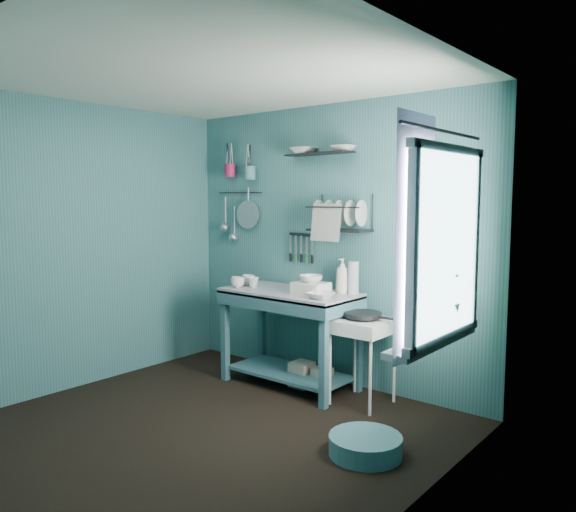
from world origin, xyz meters
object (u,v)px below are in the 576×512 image
Objects in this scene: mug_right at (248,280)px; utensil_cup_magenta at (230,171)px; colander at (248,215)px; wash_tub at (311,288)px; work_counter at (290,338)px; storage_tin_small at (322,379)px; mug_mid at (253,282)px; hotplate_stand at (362,361)px; utensil_cup_teal at (250,173)px; potted_plant at (437,294)px; frying_pan at (363,314)px; floor_basin at (365,445)px; water_bottle at (353,277)px; soap_bottle at (342,276)px; storage_tin_large at (302,374)px; dish_rack at (339,213)px; mug_left at (238,282)px.

utensil_cup_magenta is at bearing 150.38° from mug_right.
mug_right is 0.44× the size of colander.
wash_tub is 1.26m from colander.
storage_tin_small is (0.30, 0.08, -0.33)m from work_counter.
utensil_cup_magenta is at bearing 150.94° from mug_mid.
colander is at bearing 175.81° from hotplate_stand.
utensil_cup_magenta is 1.00× the size of utensil_cup_teal.
wash_tub is 1.47m from potted_plant.
mug_right is 0.41× the size of frying_pan.
utensil_cup_teal reaches higher than hotplate_stand.
work_counter is 4.04× the size of frying_pan.
utensil_cup_teal reaches higher than wash_tub.
floor_basin is (1.63, -0.69, -0.84)m from mug_mid.
soap_bottle is at bearing -168.69° from water_bottle.
utensil_cup_teal reaches higher than water_bottle.
frying_pan is 0.89m from storage_tin_large.
mug_mid is 1.13m from frying_pan.
dish_rack reaches higher than soap_bottle.
dish_rack is at bearing -2.61° from utensil_cup_teal.
mug_mid is at bearing -176.37° from wash_tub.
colander is at bearing 167.50° from storage_tin_small.
potted_plant reaches higher than wash_tub.
hotplate_stand reaches higher than storage_tin_large.
soap_bottle is 0.62× the size of floor_basin.
frying_pan is at bearing 6.80° from wash_tub.
storage_tin_large is at bearing 178.86° from frying_pan.
wash_tub is at bearing -116.57° from storage_tin_small.
storage_tin_large is (-0.63, 0.01, -0.63)m from frying_pan.
storage_tin_large is at bearing -16.23° from utensil_cup_teal.
utensil_cup_magenta is at bearing 139.85° from mug_left.
hotplate_stand is at bearing 147.31° from potted_plant.
water_bottle reaches higher than mug_mid.
mug_mid is 0.18× the size of dish_rack.
utensil_cup_teal is at bearing -24.97° from colander.
water_bottle is (1.00, 0.38, 0.09)m from mug_left.
wash_tub is 1.27× the size of storage_tin_large.
mug_mid is at bearing 166.73° from potted_plant.
potted_plant is (1.10, -0.75, 0.08)m from water_bottle.
utensil_cup_teal is at bearing 176.48° from hotplate_stand.
mug_right is at bearing -29.62° from utensil_cup_magenta.
colander reaches higher than soap_bottle.
colander reaches higher than potted_plant.
storage_tin_small is at bearing 174.37° from frying_pan.
frying_pan reaches higher than floor_basin.
work_counter is at bearing 175.43° from wash_tub.
storage_tin_large is 0.20m from storage_tin_small.
mug_left is 1.07m from water_bottle.
storage_tin_large is (-0.15, 0.07, -0.80)m from wash_tub.
potted_plant is (2.36, -0.83, -0.84)m from utensil_cup_teal.
utensil_cup_magenta is 0.27× the size of floor_basin.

